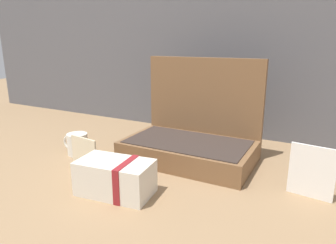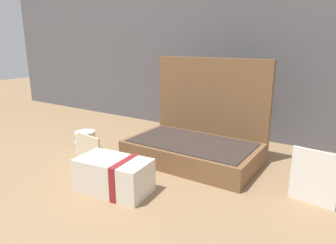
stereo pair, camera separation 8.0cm
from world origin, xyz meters
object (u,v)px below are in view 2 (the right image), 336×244
(open_suitcase, at_px, (197,138))
(cream_toiletry_bag, at_px, (115,175))
(coffee_mug, at_px, (85,141))
(info_card_left, at_px, (314,178))
(poster_card_right, at_px, (89,150))

(open_suitcase, bearing_deg, cream_toiletry_bag, -102.93)
(coffee_mug, xyz_separation_m, info_card_left, (0.82, 0.06, 0.03))
(open_suitcase, relative_size, cream_toiletry_bag, 2.06)
(cream_toiletry_bag, distance_m, info_card_left, 0.55)
(coffee_mug, bearing_deg, cream_toiletry_bag, -29.08)
(open_suitcase, xyz_separation_m, poster_card_right, (-0.29, -0.26, -0.03))
(info_card_left, relative_size, poster_card_right, 1.26)
(open_suitcase, bearing_deg, info_card_left, -16.14)
(coffee_mug, bearing_deg, poster_card_right, -36.36)
(open_suitcase, xyz_separation_m, info_card_left, (0.41, -0.12, -0.01))
(open_suitcase, bearing_deg, poster_card_right, -138.17)
(poster_card_right, bearing_deg, cream_toiletry_bag, -16.75)
(cream_toiletry_bag, xyz_separation_m, poster_card_right, (-0.21, 0.10, 0.01))
(open_suitcase, relative_size, poster_card_right, 3.82)
(open_suitcase, xyz_separation_m, coffee_mug, (-0.41, -0.18, -0.04))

